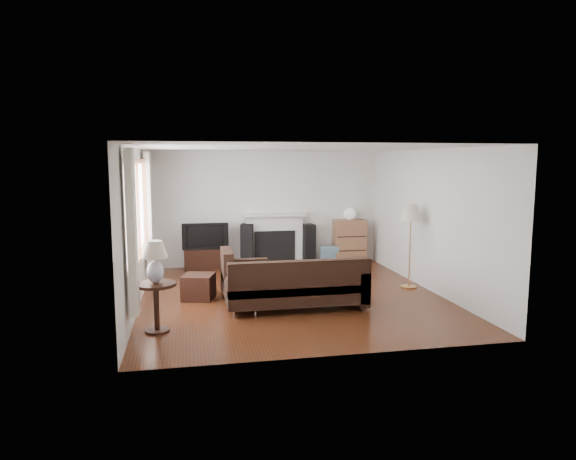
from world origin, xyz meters
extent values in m
cube|color=#4A2210|center=(0.00, 0.00, 0.00)|extent=(5.10, 5.60, 0.04)
cube|color=white|center=(0.00, 0.00, 2.50)|extent=(5.10, 5.60, 0.04)
cube|color=white|center=(0.00, 2.75, 1.25)|extent=(5.00, 0.04, 2.50)
cube|color=white|center=(0.00, -2.75, 1.25)|extent=(5.00, 0.04, 2.50)
cube|color=white|center=(-2.50, 0.00, 1.25)|extent=(0.04, 5.50, 2.50)
cube|color=white|center=(2.50, 0.00, 1.25)|extent=(0.04, 5.50, 2.50)
cube|color=brown|center=(-2.45, -0.20, 1.55)|extent=(0.12, 2.74, 1.54)
cube|color=beige|center=(-2.40, -1.72, 1.40)|extent=(0.10, 0.35, 2.10)
cube|color=beige|center=(-2.40, 1.32, 1.40)|extent=(0.10, 0.35, 2.10)
cube|color=white|center=(0.15, 2.64, 0.57)|extent=(1.40, 0.26, 1.15)
cube|color=black|center=(-1.35, 2.50, 0.22)|extent=(0.89, 0.40, 0.45)
imported|color=black|center=(-1.35, 2.50, 0.72)|extent=(0.96, 0.13, 0.56)
cube|color=black|center=(-0.46, 2.54, 0.47)|extent=(0.33, 0.37, 0.94)
cube|color=black|center=(0.91, 2.55, 0.45)|extent=(0.28, 0.33, 0.90)
cube|color=#936244|center=(1.85, 2.53, 0.49)|extent=(0.72, 0.34, 0.99)
sphere|color=white|center=(1.85, 2.53, 1.12)|extent=(0.27, 0.27, 0.27)
cube|color=black|center=(-0.07, -0.71, 0.38)|extent=(2.36, 1.73, 0.76)
cube|color=#997149|center=(0.14, 0.68, 0.19)|extent=(0.98, 0.54, 0.38)
cube|color=black|center=(-1.56, 0.13, 0.21)|extent=(0.61, 0.61, 0.41)
cube|color=#B67C3F|center=(2.22, 0.17, 0.76)|extent=(0.50, 0.50, 1.52)
cube|color=black|center=(-2.15, -1.45, 0.34)|extent=(0.54, 0.54, 0.67)
cube|color=silver|center=(-2.15, -1.45, 0.96)|extent=(0.35, 0.35, 0.57)
camera|label=1|loc=(-1.71, -8.36, 2.30)|focal=32.00mm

